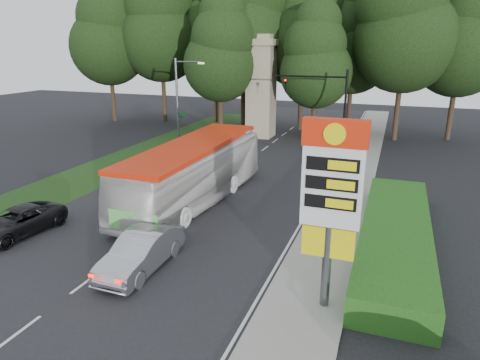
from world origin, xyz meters
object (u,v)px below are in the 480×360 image
(suv_charcoal, at_px, (17,222))
(monument, at_px, (261,86))
(sedan_silver, at_px, (141,252))
(traffic_signal_mast, at_px, (329,101))
(streetlight_signs, at_px, (179,100))
(transit_bus, at_px, (194,174))
(gas_station_pylon, at_px, (332,191))

(suv_charcoal, bearing_deg, monument, 87.73)
(sedan_silver, bearing_deg, monument, 97.15)
(sedan_silver, bearing_deg, traffic_signal_mast, 79.15)
(traffic_signal_mast, distance_m, streetlight_signs, 12.83)
(monument, distance_m, transit_bus, 20.24)
(traffic_signal_mast, xyz_separation_m, suv_charcoal, (-11.88, -21.00, -4.00))
(traffic_signal_mast, distance_m, monument, 9.76)
(traffic_signal_mast, bearing_deg, sedan_silver, -100.83)
(streetlight_signs, distance_m, transit_bus, 14.06)
(traffic_signal_mast, height_order, sedan_silver, traffic_signal_mast)
(streetlight_signs, xyz_separation_m, suv_charcoal, (0.79, -19.02, -3.77))
(sedan_silver, bearing_deg, transit_bus, 100.04)
(sedan_silver, distance_m, suv_charcoal, 7.75)
(gas_station_pylon, relative_size, traffic_signal_mast, 0.95)
(monument, bearing_deg, streetlight_signs, -121.97)
(traffic_signal_mast, xyz_separation_m, streetlight_signs, (-12.67, -1.99, -0.23))
(gas_station_pylon, xyz_separation_m, traffic_signal_mast, (-3.52, 22.00, 0.22))
(monument, xyz_separation_m, transit_bus, (2.08, -19.86, -3.29))
(monument, relative_size, sedan_silver, 2.09)
(gas_station_pylon, height_order, traffic_signal_mast, traffic_signal_mast)
(streetlight_signs, bearing_deg, transit_bus, -59.22)
(traffic_signal_mast, distance_m, transit_bus, 15.22)
(transit_bus, xyz_separation_m, suv_charcoal, (-6.28, -7.15, -1.14))
(sedan_silver, relative_size, suv_charcoal, 1.00)
(traffic_signal_mast, xyz_separation_m, transit_bus, (-5.60, -13.86, -2.86))
(gas_station_pylon, bearing_deg, sedan_silver, 178.86)
(suv_charcoal, bearing_deg, transit_bus, 55.25)
(transit_bus, bearing_deg, streetlight_signs, 124.59)
(gas_station_pylon, distance_m, sedan_silver, 8.53)
(gas_station_pylon, bearing_deg, streetlight_signs, 128.96)
(streetlight_signs, bearing_deg, sedan_silver, -66.86)
(sedan_silver, bearing_deg, streetlight_signs, 113.12)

